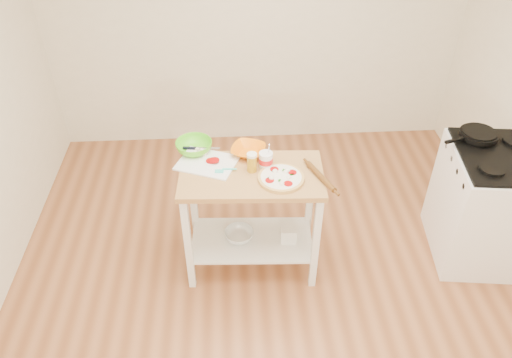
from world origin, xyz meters
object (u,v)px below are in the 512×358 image
object	(u,v)px
rolling_pin	(321,177)
shelf_glass_bowl	(239,235)
skillet	(478,134)
orange_bowl	(248,151)
yogurt_tub	(266,160)
beer_pint	(252,162)
knife	(196,148)
prep_island	(252,202)
pizza	(281,178)
spatula	(225,170)
green_bowl	(194,147)
gas_stove	(485,205)
shelf_bin	(288,233)
cutting_board	(207,162)

from	to	relation	value
rolling_pin	shelf_glass_bowl	bearing A→B (deg)	169.31
skillet	orange_bowl	bearing A→B (deg)	163.24
yogurt_tub	rolling_pin	world-z (taller)	yogurt_tub
orange_bowl	beer_pint	distance (m)	0.21
knife	beer_pint	xyz separation A→B (m)	(0.40, -0.27, 0.06)
prep_island	rolling_pin	xyz separation A→B (m)	(0.47, -0.09, 0.28)
pizza	spatula	distance (m)	0.40
green_bowl	beer_pint	bearing A→B (deg)	-32.38
beer_pint	skillet	bearing A→B (deg)	8.22
spatula	green_bowl	xyz separation A→B (m)	(-0.22, 0.26, 0.03)
gas_stove	prep_island	bearing A→B (deg)	-171.61
shelf_glass_bowl	yogurt_tub	bearing A→B (deg)	14.90
green_bowl	shelf_glass_bowl	distance (m)	0.77
green_bowl	shelf_bin	world-z (taller)	green_bowl
knife	green_bowl	size ratio (longest dim) A/B	1.02
skillet	cutting_board	size ratio (longest dim) A/B	0.89
spatula	shelf_glass_bowl	size ratio (longest dim) A/B	0.68
spatula	shelf_glass_bowl	world-z (taller)	spatula
gas_stove	shelf_glass_bowl	xyz separation A→B (m)	(-1.91, -0.03, -0.18)
beer_pint	gas_stove	bearing A→B (deg)	0.62
knife	shelf_bin	xyz separation A→B (m)	(0.67, -0.32, -0.60)
cutting_board	knife	distance (m)	0.19
gas_stove	shelf_glass_bowl	size ratio (longest dim) A/B	4.90
rolling_pin	orange_bowl	bearing A→B (deg)	145.78
skillet	shelf_glass_bowl	xyz separation A→B (m)	(-1.80, -0.26, -0.68)
cutting_board	gas_stove	bearing A→B (deg)	19.49
skillet	shelf_glass_bowl	distance (m)	1.94
cutting_board	rolling_pin	distance (m)	0.81
orange_bowl	shelf_bin	xyz separation A→B (m)	(0.29, -0.25, -0.61)
yogurt_tub	prep_island	bearing A→B (deg)	-146.87
pizza	rolling_pin	world-z (taller)	pizza
green_bowl	rolling_pin	distance (m)	0.95
yogurt_tub	rolling_pin	xyz separation A→B (m)	(0.36, -0.16, -0.04)
cutting_board	shelf_bin	xyz separation A→B (m)	(0.59, -0.16, -0.59)
skillet	spatula	xyz separation A→B (m)	(-1.89, -0.25, -0.06)
skillet	knife	xyz separation A→B (m)	(-2.09, 0.03, -0.06)
prep_island	pizza	bearing A→B (deg)	-22.72
green_bowl	cutting_board	bearing A→B (deg)	-57.68
prep_island	orange_bowl	size ratio (longest dim) A/B	4.25
prep_island	orange_bowl	xyz separation A→B (m)	(-0.01, 0.23, 0.29)
green_bowl	shelf_bin	bearing A→B (deg)	-24.24
knife	green_bowl	xyz separation A→B (m)	(-0.01, -0.02, 0.02)
knife	yogurt_tub	xyz separation A→B (m)	(0.50, -0.24, 0.04)
skillet	rolling_pin	world-z (taller)	skillet
yogurt_tub	cutting_board	bearing A→B (deg)	170.35
gas_stove	yogurt_tub	bearing A→B (deg)	-173.81
pizza	cutting_board	xyz separation A→B (m)	(-0.51, 0.22, -0.01)
skillet	knife	size ratio (longest dim) A/B	1.58
orange_bowl	beer_pint	size ratio (longest dim) A/B	1.69
prep_island	cutting_board	size ratio (longest dim) A/B	2.12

